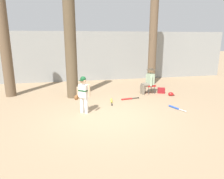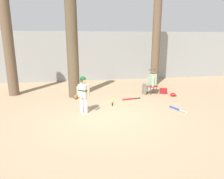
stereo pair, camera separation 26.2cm
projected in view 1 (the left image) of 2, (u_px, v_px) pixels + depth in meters
name	position (u px, v px, depth m)	size (l,w,h in m)	color
ground_plane	(109.00, 117.00, 6.80)	(60.00, 60.00, 0.00)	#937A5B
concrete_back_wall	(89.00, 56.00, 12.47)	(18.00, 0.36, 2.94)	gray
tree_near_player	(71.00, 45.00, 8.57)	(0.82, 0.82, 5.41)	brown
tree_behind_spectator	(153.00, 39.00, 11.17)	(0.70, 0.70, 5.67)	brown
young_ballplayer	(83.00, 92.00, 6.99)	(0.59, 0.42, 1.31)	white
folding_stool	(150.00, 86.00, 9.65)	(0.45, 0.45, 0.41)	red
seated_spectator	(149.00, 80.00, 9.55)	(0.67, 0.54, 1.20)	#6B6051
handbag_beside_stool	(161.00, 90.00, 9.73)	(0.34, 0.18, 0.26)	maroon
tree_far_left	(5.00, 46.00, 8.77)	(0.61, 0.61, 5.00)	brown
bat_blue_youth	(175.00, 108.00, 7.61)	(0.34, 0.75, 0.07)	#2347AD
bat_red_barrel	(128.00, 99.00, 8.74)	(0.81, 0.17, 0.07)	red
bat_yellow_trainer	(112.00, 101.00, 8.40)	(0.20, 0.80, 0.07)	yellow
batting_helmet_red	(171.00, 94.00, 9.32)	(0.29, 0.23, 0.17)	#A81919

